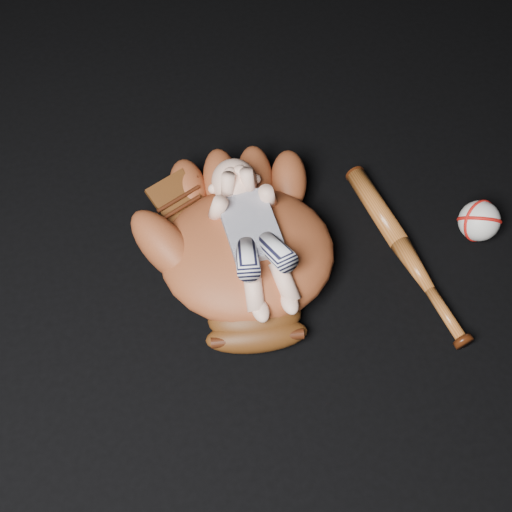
# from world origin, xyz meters

# --- Properties ---
(baseball_glove) EXTENTS (0.47, 0.52, 0.15)m
(baseball_glove) POSITION_xyz_m (-0.01, 0.10, 0.07)
(baseball_glove) COLOR maroon
(baseball_glove) RESTS_ON ground
(newborn_baby) EXTENTS (0.17, 0.34, 0.14)m
(newborn_baby) POSITION_xyz_m (0.00, 0.09, 0.12)
(newborn_baby) COLOR beige
(newborn_baby) RESTS_ON baseball_glove
(baseball_bat) EXTENTS (0.11, 0.44, 0.04)m
(baseball_bat) POSITION_xyz_m (0.30, 0.05, 0.02)
(baseball_bat) COLOR #9C501E
(baseball_bat) RESTS_ON ground
(baseball) EXTENTS (0.08, 0.08, 0.08)m
(baseball) POSITION_xyz_m (0.46, 0.07, 0.04)
(baseball) COLOR silver
(baseball) RESTS_ON ground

